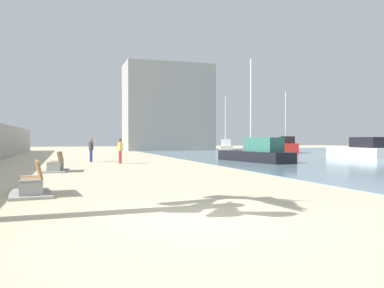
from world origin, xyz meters
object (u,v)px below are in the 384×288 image
boat_far_right (363,150)px  boat_outer (256,153)px  person_walking (120,149)px  person_standing (91,148)px  boat_distant (226,147)px  bench_far (56,167)px  bench_near (31,187)px  boat_nearest (286,146)px

boat_far_right → boat_outer: bearing=-165.1°
boat_far_right → boat_outer: size_ratio=1.06×
person_walking → person_standing: person_walking is taller
boat_distant → bench_far: bearing=-127.5°
person_walking → boat_distant: (15.75, 20.12, -0.31)m
bench_near → boat_nearest: bearing=47.9°
boat_far_right → boat_outer: (-11.59, -3.08, -0.01)m
bench_near → boat_distant: 39.22m
boat_nearest → boat_far_right: bearing=-90.0°
bench_near → boat_far_right: bearing=31.5°
boat_distant → boat_far_right: boat_distant is taller
boat_outer → person_walking: bearing=171.0°
boat_nearest → boat_distant: bearing=128.1°
bench_near → bench_far: same height
boat_distant → boat_nearest: 7.89m
bench_near → boat_far_right: boat_far_right is taller
boat_nearest → boat_far_right: (-0.00, -12.25, -0.09)m
bench_far → person_walking: (3.80, 5.32, 0.71)m
bench_near → bench_far: size_ratio=1.01×
boat_distant → person_standing: bearing=-134.5°
boat_nearest → boat_far_right: 12.25m
bench_far → boat_nearest: boat_nearest is taller
bench_near → bench_far: 8.30m
bench_near → bench_far: bearing=86.7°
person_standing → bench_far: bearing=-105.3°
person_walking → boat_distant: bearing=51.9°
person_walking → boat_far_right: (20.62, 1.66, -0.28)m
boat_far_right → boat_distant: bearing=104.8°
person_standing → boat_outer: (10.73, -3.78, -0.29)m
person_standing → bench_near: bearing=-99.2°
bench_near → boat_distant: (20.03, 33.72, 0.40)m
person_standing → boat_far_right: 22.33m
person_walking → boat_outer: (9.04, -1.43, -0.29)m
boat_distant → boat_nearest: size_ratio=0.92×
bench_far → boat_nearest: (24.42, 19.23, 0.52)m
bench_near → boat_distant: bearing=59.3°
bench_far → person_walking: person_walking is taller
bench_near → boat_outer: size_ratio=0.31×
boat_distant → boat_outer: 22.56m
person_standing → boat_outer: bearing=-19.4°
bench_far → person_walking: size_ratio=1.34×
bench_far → person_standing: size_ratio=1.34×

